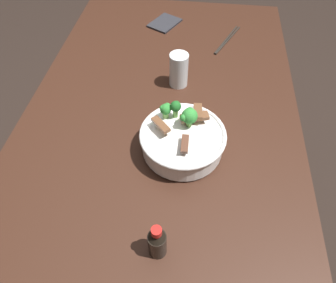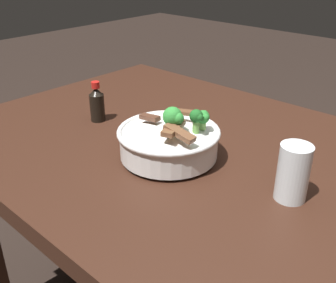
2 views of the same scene
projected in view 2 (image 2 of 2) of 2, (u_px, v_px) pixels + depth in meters
The scene contains 4 objects.
dining_table at pixel (230, 200), 0.98m from camera, with size 1.53×0.89×0.75m.
rice_bowl at pixel (169, 139), 0.94m from camera, with size 0.24×0.24×0.14m.
drinking_glass at pixel (293, 176), 0.79m from camera, with size 0.06×0.06×0.12m.
soy_sauce_bottle at pixel (97, 104), 1.14m from camera, with size 0.04×0.04×0.12m.
Camera 2 is at (0.44, -0.70, 1.22)m, focal length 42.75 mm.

